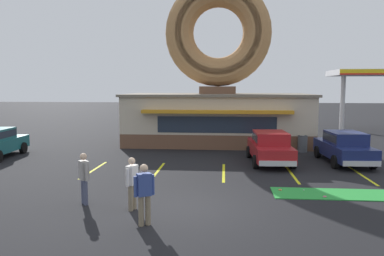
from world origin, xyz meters
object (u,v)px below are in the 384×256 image
at_px(pedestrian_hooded_kid, 84,176).
at_px(trash_bin, 302,143).
at_px(pedestrian_blue_sweater_man, 132,181).
at_px(car_red, 270,146).
at_px(golf_ball, 304,190).
at_px(pedestrian_leather_jacket_man, 144,191).
at_px(car_navy, 344,146).

distance_m(pedestrian_hooded_kid, trash_bin, 14.14).
relative_size(pedestrian_blue_sweater_man, trash_bin, 1.71).
bearing_deg(car_red, trash_bin, 56.24).
xyz_separation_m(golf_ball, trash_bin, (1.68, 8.61, 0.45)).
height_order(golf_ball, pedestrian_hooded_kid, pedestrian_hooded_kid).
bearing_deg(car_red, golf_ball, -82.93).
distance_m(car_red, trash_bin, 4.19).
bearing_deg(pedestrian_hooded_kid, pedestrian_leather_jacket_man, -35.63).
xyz_separation_m(pedestrian_blue_sweater_man, pedestrian_hooded_kid, (-1.70, 0.43, 0.02)).
bearing_deg(car_red, pedestrian_blue_sweater_man, -123.62).
bearing_deg(trash_bin, golf_ball, -101.03).
bearing_deg(golf_ball, car_navy, 60.51).
bearing_deg(car_navy, pedestrian_hooded_kid, -144.27).
xyz_separation_m(pedestrian_hooded_kid, pedestrian_leather_jacket_man, (2.36, -1.69, 0.02)).
height_order(car_red, trash_bin, car_red).
bearing_deg(pedestrian_leather_jacket_man, trash_bin, 61.39).
height_order(golf_ball, trash_bin, trash_bin).
bearing_deg(golf_ball, trash_bin, 78.97).
xyz_separation_m(car_red, pedestrian_hooded_kid, (-6.84, -7.30, 0.07)).
bearing_deg(car_navy, golf_ball, -119.49).
bearing_deg(golf_ball, pedestrian_blue_sweater_man, -155.94).
relative_size(golf_ball, pedestrian_leather_jacket_man, 0.02).
distance_m(car_red, pedestrian_hooded_kid, 10.00).
bearing_deg(car_red, pedestrian_hooded_kid, -133.14).
relative_size(pedestrian_hooded_kid, pedestrian_leather_jacket_man, 0.98).
distance_m(car_navy, trash_bin, 3.49).
bearing_deg(pedestrian_hooded_kid, golf_ball, 16.05).
xyz_separation_m(golf_ball, pedestrian_leather_jacket_man, (-5.12, -3.84, 0.91)).
bearing_deg(pedestrian_leather_jacket_man, pedestrian_blue_sweater_man, 117.52).
relative_size(golf_ball, car_red, 0.01).
xyz_separation_m(car_navy, trash_bin, (-1.40, 3.17, -0.37)).
xyz_separation_m(car_navy, pedestrian_blue_sweater_man, (-8.85, -8.02, 0.05)).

